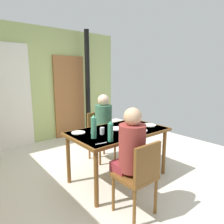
{
  "coord_description": "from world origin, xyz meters",
  "views": [
    {
      "loc": [
        -1.41,
        -2.22,
        1.57
      ],
      "look_at": [
        0.45,
        0.07,
        1.01
      ],
      "focal_mm": 32.11,
      "sensor_mm": 36.0,
      "label": 1
    }
  ],
  "objects_px": {
    "water_bottle_green_far": "(94,127)",
    "person_near_diner": "(131,146)",
    "water_bottle_green_near": "(110,132)",
    "dining_table": "(118,135)",
    "person_far_diner": "(104,119)",
    "chair_far_diner": "(100,133)",
    "chair_near_diner": "(140,174)"
  },
  "relations": [
    {
      "from": "water_bottle_green_far",
      "to": "chair_far_diner",
      "type": "bearing_deg",
      "value": 50.71
    },
    {
      "from": "person_far_diner",
      "to": "water_bottle_green_near",
      "type": "height_order",
      "value": "person_far_diner"
    },
    {
      "from": "chair_near_diner",
      "to": "person_near_diner",
      "type": "distance_m",
      "value": 0.31
    },
    {
      "from": "water_bottle_green_near",
      "to": "dining_table",
      "type": "bearing_deg",
      "value": 37.97
    },
    {
      "from": "chair_near_diner",
      "to": "person_far_diner",
      "type": "relative_size",
      "value": 1.13
    },
    {
      "from": "dining_table",
      "to": "water_bottle_green_far",
      "type": "distance_m",
      "value": 0.54
    },
    {
      "from": "chair_near_diner",
      "to": "chair_far_diner",
      "type": "distance_m",
      "value": 1.65
    },
    {
      "from": "water_bottle_green_near",
      "to": "chair_near_diner",
      "type": "bearing_deg",
      "value": -85.94
    },
    {
      "from": "chair_near_diner",
      "to": "person_near_diner",
      "type": "bearing_deg",
      "value": 90.0
    },
    {
      "from": "chair_far_diner",
      "to": "chair_near_diner",
      "type": "bearing_deg",
      "value": 69.59
    },
    {
      "from": "chair_near_diner",
      "to": "chair_far_diner",
      "type": "relative_size",
      "value": 1.0
    },
    {
      "from": "person_near_diner",
      "to": "water_bottle_green_near",
      "type": "height_order",
      "value": "person_near_diner"
    },
    {
      "from": "dining_table",
      "to": "person_near_diner",
      "type": "bearing_deg",
      "value": -119.75
    },
    {
      "from": "chair_far_diner",
      "to": "person_far_diner",
      "type": "bearing_deg",
      "value": 90.0
    },
    {
      "from": "chair_near_diner",
      "to": "water_bottle_green_far",
      "type": "height_order",
      "value": "water_bottle_green_far"
    },
    {
      "from": "dining_table",
      "to": "chair_near_diner",
      "type": "bearing_deg",
      "value": -115.22
    },
    {
      "from": "chair_near_diner",
      "to": "water_bottle_green_far",
      "type": "relative_size",
      "value": 2.83
    },
    {
      "from": "dining_table",
      "to": "person_far_diner",
      "type": "bearing_deg",
      "value": 71.65
    },
    {
      "from": "chair_near_diner",
      "to": "water_bottle_green_far",
      "type": "bearing_deg",
      "value": 99.9
    },
    {
      "from": "chair_near_diner",
      "to": "chair_far_diner",
      "type": "bearing_deg",
      "value": 69.59
    },
    {
      "from": "dining_table",
      "to": "chair_near_diner",
      "type": "xyz_separation_m",
      "value": [
        -0.36,
        -0.77,
        -0.18
      ]
    },
    {
      "from": "water_bottle_green_near",
      "to": "person_far_diner",
      "type": "bearing_deg",
      "value": 57.28
    },
    {
      "from": "chair_far_diner",
      "to": "person_near_diner",
      "type": "distance_m",
      "value": 1.55
    },
    {
      "from": "person_far_diner",
      "to": "water_bottle_green_near",
      "type": "distance_m",
      "value": 1.13
    },
    {
      "from": "chair_near_diner",
      "to": "water_bottle_green_far",
      "type": "xyz_separation_m",
      "value": [
        -0.12,
        0.7,
        0.41
      ]
    },
    {
      "from": "person_far_diner",
      "to": "water_bottle_green_far",
      "type": "bearing_deg",
      "value": 45.76
    },
    {
      "from": "water_bottle_green_far",
      "to": "person_near_diner",
      "type": "bearing_deg",
      "value": -77.76
    },
    {
      "from": "dining_table",
      "to": "person_far_diner",
      "type": "xyz_separation_m",
      "value": [
        0.21,
        0.64,
        0.1
      ]
    },
    {
      "from": "water_bottle_green_far",
      "to": "chair_near_diner",
      "type": "bearing_deg",
      "value": -80.1
    },
    {
      "from": "water_bottle_green_near",
      "to": "water_bottle_green_far",
      "type": "height_order",
      "value": "water_bottle_green_far"
    },
    {
      "from": "person_near_diner",
      "to": "water_bottle_green_near",
      "type": "xyz_separation_m",
      "value": [
        -0.03,
        0.33,
        0.1
      ]
    },
    {
      "from": "water_bottle_green_far",
      "to": "dining_table",
      "type": "bearing_deg",
      "value": 9.17
    }
  ]
}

